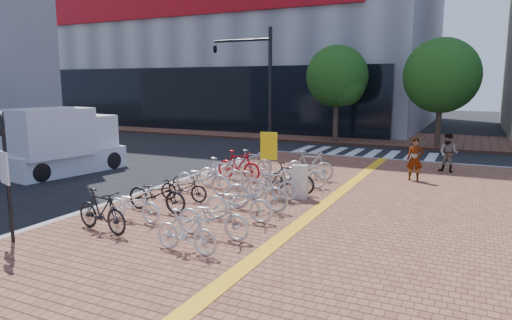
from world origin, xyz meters
The scene contains 29 objects.
ground centered at (0.00, 0.00, 0.00)m, with size 120.00×120.00×0.00m, color black.
tactile_strip centered at (2.00, -5.00, 0.16)m, with size 0.40×34.00×0.01m, color #F4AF15.
kerb_north centered at (3.00, 12.00, 0.08)m, with size 14.00×0.25×0.15m, color gray.
far_sidewalk centered at (0.00, 21.00, 0.07)m, with size 70.00×8.00×0.15m, color brown.
crosswalk centered at (0.50, 14.00, 0.01)m, with size 7.50×4.00×0.01m.
street_trees centered at (5.04, 17.45, 4.10)m, with size 16.20×4.60×6.35m.
bike_0 centered at (-2.14, -2.36, 0.68)m, with size 0.50×1.77×1.06m, color black.
bike_1 centered at (-2.05, -1.30, 0.60)m, with size 0.59×1.70×0.89m, color white.
bike_2 centered at (-2.08, -0.29, 0.66)m, with size 0.67×1.93×1.02m, color black.
bike_3 centered at (-2.06, 1.00, 0.57)m, with size 0.56×1.60×0.84m, color black.
bike_4 centered at (-2.05, 2.08, 0.67)m, with size 0.70×2.00×1.05m, color silver.
bike_5 centered at (-1.94, 3.09, 0.68)m, with size 0.50×1.77×1.06m, color silver.
bike_6 centered at (-2.02, 4.54, 0.70)m, with size 0.52×1.84×1.11m, color #9F0B16.
bike_7 centered at (-1.99, 5.62, 0.66)m, with size 0.47×1.68×1.01m, color #A3A4A8.
bike_8 centered at (0.51, -2.62, 0.62)m, with size 0.44×1.57×0.94m, color silver.
bike_9 centered at (0.52, -1.52, 0.65)m, with size 0.66×1.90×1.00m, color silver.
bike_10 centered at (0.43, -0.08, 0.64)m, with size 0.66×1.88×0.99m, color silver.
bike_11 centered at (0.44, 1.00, 0.72)m, with size 0.54×1.90×1.14m, color #A7A7AB.
bike_12 centered at (0.34, 2.27, 0.65)m, with size 0.47×1.67×1.01m, color silver.
bike_13 centered at (0.52, 3.33, 0.67)m, with size 0.49×1.75×1.05m, color black.
bike_14 centered at (0.50, 4.38, 0.64)m, with size 0.65×1.87×0.98m, color silver.
bike_15 centered at (0.40, 5.73, 0.70)m, with size 0.51×1.82×1.09m, color #ADADB2.
pedestrian_a centered at (3.98, 7.29, 0.96)m, with size 0.59×0.39×1.62m, color gray.
pedestrian_b centered at (5.01, 9.58, 0.95)m, with size 0.78×0.60×1.60m, color #545B6A.
utility_box centered at (1.05, 2.89, 0.68)m, with size 0.49×0.36×1.07m, color silver.
yellow_sign centered at (-0.02, 2.92, 1.57)m, with size 0.56×0.16×2.05m.
notice_sign centered at (-3.50, -3.80, 2.04)m, with size 0.53×0.22×3.00m.
traffic_light_pole centered at (-4.97, 10.75, 4.53)m, with size 3.41×1.31×6.35m.
box_truck centered at (-9.69, 3.21, 1.30)m, with size 2.73×5.02×2.76m.
Camera 1 is at (5.93, -10.39, 3.73)m, focal length 32.00 mm.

